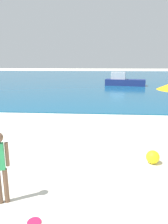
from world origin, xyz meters
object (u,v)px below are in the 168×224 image
Objects in this scene: beach_ball at (153,157)px; boat_near at (124,81)px; frisbee at (34,222)px; person_standing at (0,164)px.

boat_near is at bearing 86.38° from beach_ball.
boat_near is at bearing 80.22° from frisbee.
boat_near is 20.73m from beach_ball.
person_standing is 1.29m from frisbee.
person_standing is 5.97× the size of frisbee.
boat_near is (4.01, 23.25, 0.61)m from frisbee.
beach_ball is (3.51, 2.03, -0.68)m from person_standing.
boat_near is (4.81, 22.72, -0.25)m from person_standing.
frisbee is 3.73m from beach_ball.
frisbee is at bearing -136.52° from beach_ball.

